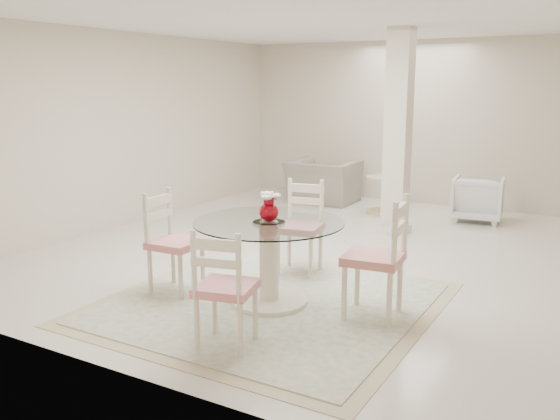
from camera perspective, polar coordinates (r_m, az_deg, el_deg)
The scene contains 13 objects.
ground at distance 7.25m, azimuth 3.75°, elevation -3.90°, with size 7.00×7.00×0.00m, color silver.
room_shell at distance 6.97m, azimuth 3.97°, elevation 10.93°, with size 6.02×7.02×2.71m.
column at distance 8.01m, azimuth 11.28°, elevation 7.25°, with size 0.30×0.30×2.70m, color beige.
area_rug at distance 5.53m, azimuth -1.05°, elevation -8.95°, with size 2.86×2.86×0.02m.
dining_table at distance 5.40m, azimuth -1.06°, elevation -5.07°, with size 1.36×1.36×0.78m.
red_vase at distance 5.27m, azimuth -1.08°, elevation 0.31°, with size 0.21×0.19×0.27m.
dining_chair_east at distance 5.09m, azimuth 9.86°, elevation -3.72°, with size 0.52×0.52×1.18m.
dining_chair_north at distance 6.29m, azimuth 2.12°, elevation -0.94°, with size 0.51×0.51×1.09m.
dining_chair_west at distance 5.78m, azimuth -10.59°, elevation -2.32°, with size 0.46×0.46×1.09m.
dining_chair_south at distance 4.46m, azimuth -5.54°, elevation -6.78°, with size 0.51×0.51×1.05m.
recliner_taupe at distance 10.13m, azimuth 4.18°, elevation 2.76°, with size 1.10×0.96×0.72m, color gray.
armchair_white at distance 9.21m, azimuth 18.49°, elevation 1.03°, with size 0.70×0.72×0.66m, color silver.
side_table at distance 9.39m, azimuth 9.94°, elevation 1.31°, with size 0.56×0.56×0.58m.
Camera 1 is at (3.06, -6.26, 1.99)m, focal length 38.00 mm.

